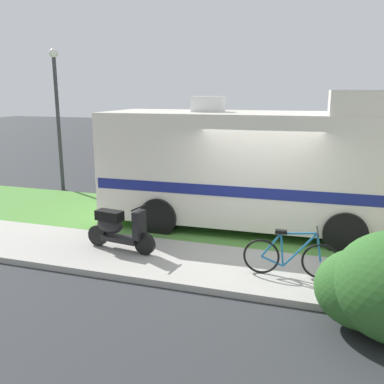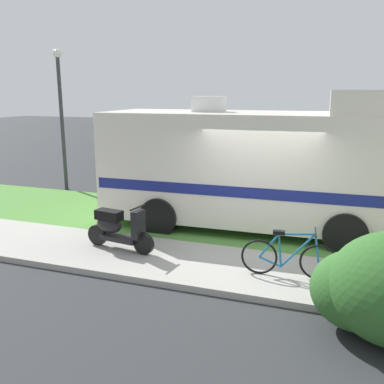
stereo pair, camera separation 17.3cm
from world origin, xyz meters
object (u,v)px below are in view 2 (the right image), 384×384
(pickup_truck_near, at_px, (251,160))
(motorhome_rv, at_px, (256,165))
(scooter, at_px, (117,228))
(bicycle, at_px, (288,257))
(pickup_truck_far, at_px, (212,147))
(street_lamp_post, at_px, (61,107))

(pickup_truck_near, bearing_deg, motorhome_rv, -76.99)
(motorhome_rv, height_order, scooter, motorhome_rv)
(bicycle, distance_m, pickup_truck_near, 7.47)
(motorhome_rv, height_order, bicycle, motorhome_rv)
(pickup_truck_near, bearing_deg, pickup_truck_far, 124.23)
(motorhome_rv, relative_size, pickup_truck_far, 1.23)
(pickup_truck_near, bearing_deg, scooter, -100.77)
(motorhome_rv, xyz_separation_m, bicycle, (1.14, -2.80, -1.08))
(bicycle, xyz_separation_m, pickup_truck_far, (-4.58, 10.72, 0.44))
(pickup_truck_far, distance_m, street_lamp_post, 7.02)
(scooter, relative_size, bicycle, 0.97)
(pickup_truck_far, bearing_deg, scooter, -83.90)
(pickup_truck_near, height_order, street_lamp_post, street_lamp_post)
(motorhome_rv, distance_m, bicycle, 3.21)
(bicycle, bearing_deg, street_lamp_post, 148.65)
(motorhome_rv, distance_m, street_lamp_post, 7.32)
(motorhome_rv, bearing_deg, pickup_truck_far, 113.48)
(scooter, height_order, pickup_truck_near, pickup_truck_near)
(pickup_truck_near, bearing_deg, bicycle, -73.28)
(motorhome_rv, height_order, pickup_truck_near, motorhome_rv)
(motorhome_rv, relative_size, pickup_truck_near, 1.37)
(scooter, relative_size, pickup_truck_far, 0.28)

